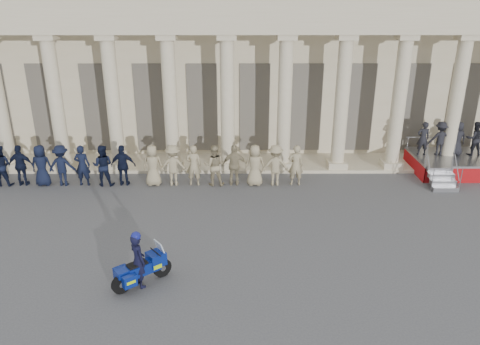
% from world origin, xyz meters
% --- Properties ---
extents(ground, '(90.00, 90.00, 0.00)m').
position_xyz_m(ground, '(0.00, 0.00, 0.00)').
color(ground, '#464649').
rests_on(ground, ground).
extents(building, '(40.00, 12.50, 9.00)m').
position_xyz_m(building, '(-0.00, 14.74, 4.52)').
color(building, '#C1B291').
rests_on(building, ground).
extents(officer_rank, '(18.15, 0.70, 1.84)m').
position_xyz_m(officer_rank, '(-4.53, 6.18, 0.92)').
color(officer_rank, black).
rests_on(officer_rank, ground).
extents(reviewing_stand, '(4.03, 3.83, 2.40)m').
position_xyz_m(reviewing_stand, '(12.00, 7.75, 1.28)').
color(reviewing_stand, gray).
rests_on(reviewing_stand, ground).
extents(motorcycle, '(1.59, 1.40, 1.23)m').
position_xyz_m(motorcycle, '(-1.01, -1.30, 0.53)').
color(motorcycle, black).
rests_on(motorcycle, ground).
extents(rider, '(0.70, 0.73, 1.77)m').
position_xyz_m(rider, '(-1.09, -1.37, 0.88)').
color(rider, black).
rests_on(rider, ground).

